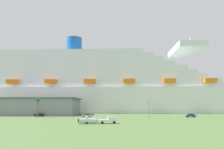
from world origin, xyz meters
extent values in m
plane|color=#4C6B38|center=(0.00, 30.00, 0.00)|extent=(600.00, 600.00, 0.00)
cube|color=white|center=(0.12, 68.27, 9.15)|extent=(196.00, 42.35, 18.30)
cube|color=white|center=(0.12, 68.27, 19.85)|extent=(172.54, 38.61, 3.10)
cube|color=white|center=(-3.77, 68.09, 22.95)|extent=(163.32, 37.62, 3.10)
cube|color=white|center=(-7.66, 67.92, 26.04)|extent=(152.38, 36.38, 3.10)
cube|color=white|center=(-11.55, 67.75, 29.14)|extent=(147.73, 35.47, 3.10)
cube|color=white|center=(-15.44, 67.57, 32.23)|extent=(141.61, 35.02, 3.10)
cube|color=white|center=(-19.33, 67.40, 35.33)|extent=(133.02, 34.08, 3.10)
cube|color=white|center=(-23.22, 67.23, 38.42)|extent=(123.96, 33.21, 3.10)
cube|color=white|center=(-27.11, 67.05, 41.52)|extent=(119.81, 32.36, 3.10)
cube|color=white|center=(-31.00, 66.88, 44.61)|extent=(111.63, 31.45, 3.10)
cube|color=white|center=(58.48, 70.87, 48.16)|extent=(21.10, 37.92, 4.00)
cylinder|color=#1959B2|center=(-29.05, 66.97, 52.42)|extent=(12.67, 12.67, 12.51)
cylinder|color=silver|center=(62.37, 71.04, 52.16)|extent=(0.80, 0.80, 12.00)
cube|color=orange|center=(-67.17, 47.72, 22.02)|extent=(8.13, 3.55, 2.80)
cube|color=orange|center=(-39.94, 48.93, 22.02)|extent=(8.13, 3.55, 2.80)
cube|color=orange|center=(-12.71, 50.14, 22.02)|extent=(8.13, 3.55, 2.80)
cube|color=orange|center=(14.52, 51.36, 22.02)|extent=(8.13, 3.55, 2.80)
cube|color=orange|center=(41.75, 52.57, 22.02)|extent=(8.13, 3.55, 2.80)
cube|color=orange|center=(68.98, 53.78, 22.02)|extent=(8.13, 3.55, 2.80)
cube|color=gray|center=(-44.99, 28.19, 4.59)|extent=(59.55, 32.38, 9.17)
cube|color=#4C4C51|center=(-44.99, 28.19, 9.47)|extent=(61.93, 33.67, 0.60)
cube|color=white|center=(7.86, -23.21, 0.85)|extent=(5.89, 3.11, 0.90)
cube|color=white|center=(8.84, -23.00, 1.75)|extent=(2.35, 2.21, 0.90)
cube|color=#26333F|center=(9.50, -22.86, 1.66)|extent=(0.44, 1.66, 0.63)
cylinder|color=black|center=(9.57, -21.83, 0.40)|extent=(0.84, 0.44, 0.80)
cylinder|color=black|center=(9.98, -23.79, 0.40)|extent=(0.84, 0.44, 0.80)
cylinder|color=black|center=(5.90, -22.60, 0.40)|extent=(0.84, 0.44, 0.80)
cylinder|color=black|center=(6.31, -24.56, 0.40)|extent=(0.84, 0.44, 0.80)
cube|color=#595960|center=(1.64, -24.51, 0.47)|extent=(6.17, 3.11, 0.16)
cube|color=#595960|center=(5.05, -23.80, 0.47)|extent=(1.91, 0.51, 0.10)
cylinder|color=black|center=(1.15, -23.51, 0.32)|extent=(0.67, 0.35, 0.64)
cylinder|color=black|center=(1.59, -25.62, 0.32)|extent=(0.67, 0.35, 0.64)
cube|color=silver|center=(1.64, -24.51, 1.00)|extent=(5.69, 3.21, 0.90)
cone|color=silver|center=(4.65, -23.88, 1.00)|extent=(1.57, 2.15, 1.94)
cube|color=silver|center=(1.11, -24.62, 1.80)|extent=(0.99, 1.14, 0.70)
cube|color=black|center=(-1.18, -25.11, 1.00)|extent=(0.45, 0.56, 1.10)
cylinder|color=brown|center=(-29.03, 6.31, 3.98)|extent=(0.55, 0.55, 7.96)
cone|color=#1E6628|center=(-28.63, 6.32, 8.06)|extent=(0.73, 2.80, 1.91)
cone|color=#1E6628|center=(-28.77, 6.62, 8.06)|extent=(2.41, 2.21, 2.33)
cone|color=#1E6628|center=(-29.18, 6.68, 8.06)|extent=(2.89, 1.75, 1.68)
cone|color=#1E6628|center=(-29.41, 6.42, 8.06)|extent=(1.40, 2.84, 2.02)
cone|color=#1E6628|center=(-29.41, 6.19, 8.06)|extent=(1.52, 2.85, 1.98)
cone|color=#1E6628|center=(-29.10, 5.92, 8.06)|extent=(2.91, 1.19, 1.73)
cone|color=#1E6628|center=(-28.83, 5.97, 8.06)|extent=(2.76, 2.01, 1.93)
sphere|color=#1E6628|center=(-29.03, 6.31, 7.96)|extent=(1.10, 1.10, 1.10)
cylinder|color=slate|center=(23.24, 4.00, 4.45)|extent=(0.20, 0.20, 8.91)
sphere|color=#F9F2CC|center=(23.24, 4.00, 9.16)|extent=(0.56, 0.56, 0.56)
cube|color=#264C99|center=(43.65, 13.56, 0.68)|extent=(4.82, 2.27, 0.70)
cube|color=#1E232D|center=(43.89, 13.57, 1.31)|extent=(2.75, 1.92, 0.55)
cylinder|color=black|center=(42.19, 12.48, 0.33)|extent=(0.68, 0.27, 0.66)
cylinder|color=black|center=(42.04, 14.37, 0.33)|extent=(0.68, 0.27, 0.66)
cylinder|color=black|center=(45.27, 12.74, 0.33)|extent=(0.68, 0.27, 0.66)
cylinder|color=black|center=(45.11, 14.63, 0.33)|extent=(0.68, 0.27, 0.66)
cube|color=silver|center=(-6.05, 10.30, 0.68)|extent=(4.55, 2.59, 0.70)
cube|color=#1E232D|center=(-5.84, 10.34, 1.31)|extent=(2.66, 2.08, 0.55)
cylinder|color=black|center=(-7.29, 9.13, 0.33)|extent=(0.69, 0.33, 0.66)
cylinder|color=black|center=(-7.61, 10.99, 0.33)|extent=(0.69, 0.33, 0.66)
cylinder|color=black|center=(-4.50, 9.62, 0.33)|extent=(0.69, 0.33, 0.66)
cylinder|color=black|center=(-4.82, 11.47, 0.33)|extent=(0.69, 0.33, 0.66)
cube|color=black|center=(-31.49, 13.74, 0.68)|extent=(4.78, 2.26, 0.70)
cube|color=#1E232D|center=(-31.26, 13.72, 1.31)|extent=(2.72, 1.91, 0.55)
cylinder|color=black|center=(-33.09, 12.90, 0.33)|extent=(0.67, 0.27, 0.66)
cylinder|color=black|center=(-32.95, 14.81, 0.33)|extent=(0.67, 0.27, 0.66)
cylinder|color=black|center=(-30.04, 12.67, 0.33)|extent=(0.67, 0.27, 0.66)
cylinder|color=black|center=(-29.89, 14.58, 0.33)|extent=(0.67, 0.27, 0.66)
camera|label=1|loc=(15.13, -90.49, 5.97)|focal=33.37mm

